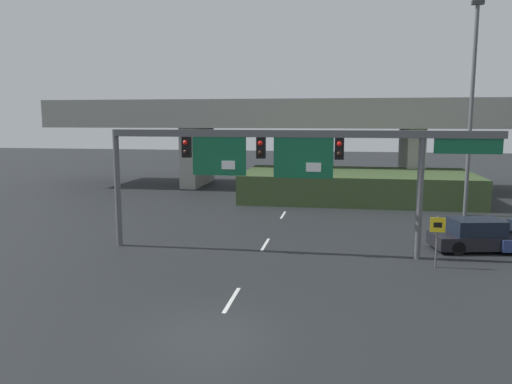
% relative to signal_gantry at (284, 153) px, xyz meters
% --- Properties ---
extents(ground_plane, '(160.00, 160.00, 0.00)m').
position_rel_signal_gantry_xyz_m(ground_plane, '(-1.05, -8.87, -4.54)').
color(ground_plane, black).
extents(lane_markings, '(0.14, 40.29, 0.01)m').
position_rel_signal_gantry_xyz_m(lane_markings, '(-1.05, 5.16, -4.54)').
color(lane_markings, silver).
rests_on(lane_markings, ground).
extents(signal_gantry, '(17.28, 0.44, 5.57)m').
position_rel_signal_gantry_xyz_m(signal_gantry, '(0.00, 0.00, 0.00)').
color(signal_gantry, '#515456').
rests_on(signal_gantry, ground).
extents(speed_limit_sign, '(0.60, 0.11, 2.14)m').
position_rel_signal_gantry_xyz_m(speed_limit_sign, '(6.43, -1.18, -3.14)').
color(speed_limit_sign, '#4C4C4C').
rests_on(speed_limit_sign, ground).
extents(highway_light_pole_near, '(0.70, 0.36, 13.02)m').
position_rel_signal_gantry_xyz_m(highway_light_pole_near, '(10.30, 10.76, 2.34)').
color(highway_light_pole_near, '#515456').
rests_on(highway_light_pole_near, ground).
extents(overpass_bridge, '(44.55, 8.30, 7.64)m').
position_rel_signal_gantry_xyz_m(overpass_bridge, '(-1.05, 22.22, 0.99)').
color(overpass_bridge, gray).
rests_on(overpass_bridge, ground).
extents(grass_embankment, '(16.87, 8.51, 2.09)m').
position_rel_signal_gantry_xyz_m(grass_embankment, '(3.71, 16.10, -3.50)').
color(grass_embankment, '#384C28').
rests_on(grass_embankment, ground).
extents(parked_sedan_near_right, '(4.57, 2.64, 1.47)m').
position_rel_signal_gantry_xyz_m(parked_sedan_near_right, '(8.85, 1.98, -3.86)').
color(parked_sedan_near_right, black).
rests_on(parked_sedan_near_right, ground).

